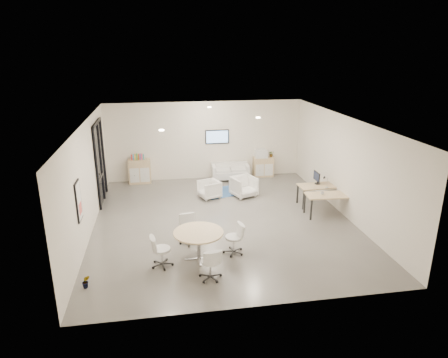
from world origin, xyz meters
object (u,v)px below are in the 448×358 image
sideboard_right (263,167)px  round_table (198,235)px  armchair_right (244,186)px  armchair_left (209,189)px  loveseat (230,172)px  sideboard_left (140,171)px  desk_front (327,197)px  desk_rear (319,187)px

sideboard_right → round_table: sideboard_right is taller
armchair_right → armchair_left: bearing=156.8°
round_table → sideboard_right: bearing=62.3°
sideboard_right → armchair_left: (-2.61, -2.17, -0.06)m
armchair_left → armchair_right: (1.28, -0.05, 0.06)m
loveseat → armchair_right: armchair_right is taller
sideboard_left → round_table: bearing=-75.4°
loveseat → desk_front: 4.88m
loveseat → round_table: 6.72m
loveseat → armchair_left: size_ratio=2.21×
sideboard_left → desk_rear: 7.12m
armchair_left → desk_front: (3.58, -2.21, 0.28)m
loveseat → round_table: round_table is taller
armchair_left → round_table: size_ratio=0.56×
armchair_right → desk_rear: size_ratio=0.58×
armchair_right → desk_front: (2.29, -2.16, 0.23)m
armchair_left → sideboard_right: bearing=110.0°
sideboard_right → desk_front: sideboard_right is taller
loveseat → round_table: bearing=-103.8°
desk_front → round_table: size_ratio=1.10×
loveseat → sideboard_right: bearing=9.8°
round_table → sideboard_left: bearing=104.6°
desk_rear → desk_front: bearing=-97.2°
sideboard_left → armchair_left: sideboard_left is taller
armchair_right → desk_front: armchair_right is taller
loveseat → armchair_right: bearing=-82.7°
loveseat → desk_rear: size_ratio=1.11×
armchair_left → round_table: round_table is taller
armchair_left → desk_rear: bearing=50.2°
desk_front → loveseat: bearing=123.6°
sideboard_right → desk_front: 4.50m
loveseat → armchair_right: size_ratio=1.91×
sideboard_right → loveseat: sideboard_right is taller
desk_rear → round_table: 5.45m
sideboard_left → desk_front: size_ratio=0.70×
armchair_left → desk_rear: (3.66, -1.33, 0.30)m
sideboard_left → armchair_right: size_ratio=1.19×
sideboard_right → desk_front: size_ratio=0.60×
desk_front → sideboard_right: bearing=106.3°
sideboard_left → loveseat: bearing=-2.1°
sideboard_right → round_table: bearing=-117.7°
armchair_right → desk_rear: 2.71m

